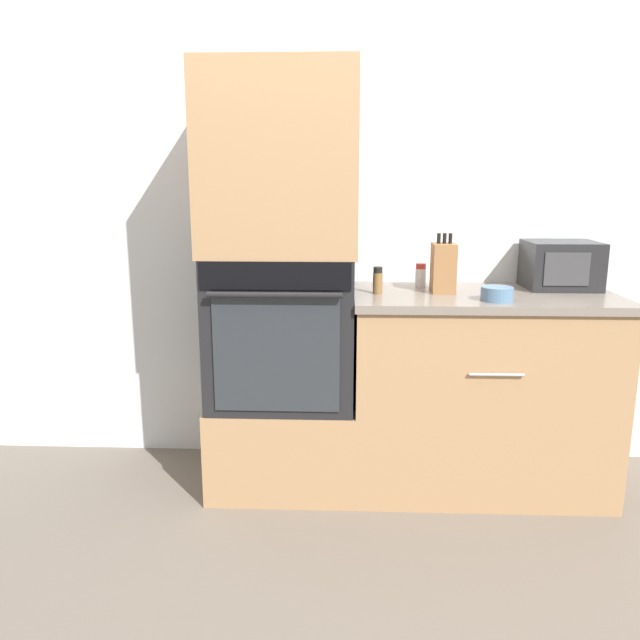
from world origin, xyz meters
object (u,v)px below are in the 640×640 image
object	(u,v)px
microwave	(561,265)
condiment_jar_mid	(421,276)
bowl	(497,294)
condiment_jar_near	(378,281)
wall_oven	(283,326)
knife_block	(443,268)

from	to	relation	value
microwave	condiment_jar_mid	distance (m)	0.64
bowl	microwave	bearing A→B (deg)	42.10
condiment_jar_near	wall_oven	bearing A→B (deg)	175.27
knife_block	bowl	world-z (taller)	knife_block
bowl	condiment_jar_near	size ratio (longest dim) A/B	1.11
condiment_jar_mid	knife_block	bearing A→B (deg)	-58.19
microwave	condiment_jar_mid	bearing A→B (deg)	179.63
knife_block	bowl	xyz separation A→B (m)	(0.19, -0.20, -0.08)
wall_oven	microwave	world-z (taller)	microwave
knife_block	condiment_jar_mid	bearing A→B (deg)	121.81
condiment_jar_near	condiment_jar_mid	xyz separation A→B (m)	(0.21, 0.19, -0.00)
wall_oven	microwave	bearing A→B (deg)	6.61
condiment_jar_near	bowl	bearing A→B (deg)	-16.57
knife_block	condiment_jar_near	distance (m)	0.30
microwave	bowl	xyz separation A→B (m)	(-0.36, -0.33, -0.08)
bowl	condiment_jar_mid	xyz separation A→B (m)	(-0.28, 0.33, 0.02)
knife_block	bowl	bearing A→B (deg)	-45.37
bowl	condiment_jar_near	bearing A→B (deg)	163.43
microwave	condiment_jar_near	size ratio (longest dim) A/B	2.66
knife_block	condiment_jar_near	size ratio (longest dim) A/B	2.20
wall_oven	condiment_jar_near	world-z (taller)	wall_oven
wall_oven	knife_block	bearing A→B (deg)	1.39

